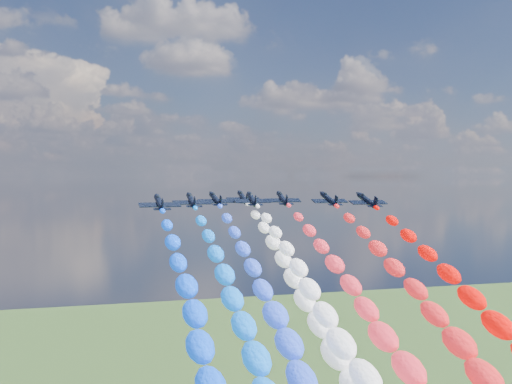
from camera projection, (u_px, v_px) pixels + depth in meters
name	position (u px, v px, depth m)	size (l,w,h in m)	color
jet_0	(159.00, 203.00, 139.95)	(9.34, 12.53, 2.76)	black
trail_0	(207.00, 381.00, 88.02)	(5.86, 104.85, 48.81)	#0947FD
jet_1	(192.00, 201.00, 152.82)	(9.34, 12.53, 2.76)	black
trail_1	(250.00, 355.00, 100.88)	(5.86, 104.85, 48.81)	blue
jet_2	(216.00, 199.00, 161.42)	(9.34, 12.53, 2.76)	black
trail_2	(281.00, 341.00, 109.48)	(5.86, 104.85, 48.81)	blue
jet_3	(252.00, 199.00, 161.85)	(9.34, 12.53, 2.76)	black
trail_3	(334.00, 340.00, 109.92)	(5.86, 104.85, 48.81)	white
jet_4	(243.00, 198.00, 174.70)	(9.34, 12.53, 2.76)	black
trail_4	(313.00, 323.00, 122.76)	(5.86, 104.85, 48.81)	white
jet_5	(283.00, 199.00, 166.60)	(9.34, 12.53, 2.76)	black
trail_5	(375.00, 334.00, 114.66)	(5.86, 104.85, 48.81)	#F02839
jet_6	(329.00, 199.00, 161.99)	(9.34, 12.53, 2.76)	black
trail_6	(447.00, 340.00, 110.05)	(5.86, 104.85, 48.81)	red
jet_7	(367.00, 200.00, 153.45)	(9.34, 12.53, 2.76)	black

